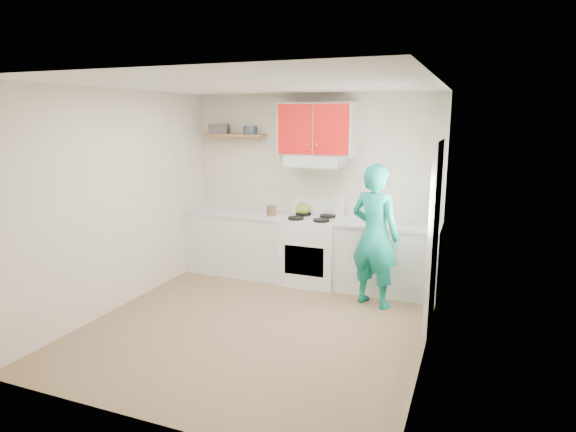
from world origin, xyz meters
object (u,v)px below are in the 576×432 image
at_px(kettle, 303,209).
at_px(person, 375,236).
at_px(tin, 250,130).
at_px(crock, 271,211).
at_px(stove, 312,251).

distance_m(kettle, person, 1.34).
bearing_deg(tin, kettle, 0.74).
distance_m(tin, person, 2.40).
bearing_deg(crock, tin, 157.61).
height_order(stove, tin, tin).
height_order(tin, person, tin).
relative_size(tin, crock, 1.24).
bearing_deg(person, stove, -7.63).
relative_size(crock, person, 0.09).
relative_size(kettle, person, 0.12).
height_order(stove, kettle, kettle).
xyz_separation_m(stove, person, (0.97, -0.50, 0.42)).
bearing_deg(person, crock, 2.50).
height_order(tin, kettle, tin).
distance_m(stove, kettle, 0.60).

